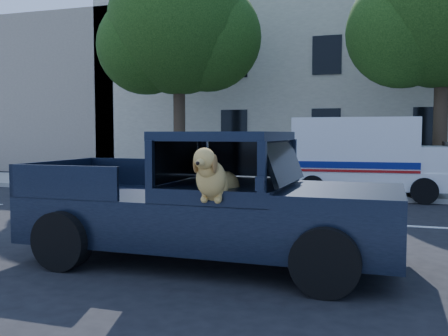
# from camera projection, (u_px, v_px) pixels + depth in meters

# --- Properties ---
(ground) EXTENTS (120.00, 120.00, 0.00)m
(ground) POSITION_uv_depth(u_px,v_px,m) (182.00, 250.00, 8.43)
(ground) COLOR black
(ground) RESTS_ON ground
(far_sidewalk) EXTENTS (60.00, 4.00, 0.15)m
(far_sidewalk) POSITION_uv_depth(u_px,v_px,m) (283.00, 188.00, 17.19)
(far_sidewalk) COLOR gray
(far_sidewalk) RESTS_ON ground
(lane_stripes) EXTENTS (21.60, 0.14, 0.01)m
(lane_stripes) POSITION_uv_depth(u_px,v_px,m) (323.00, 222.00, 11.08)
(lane_stripes) COLOR silver
(lane_stripes) RESTS_ON ground
(street_tree_left) EXTENTS (6.00, 5.20, 8.60)m
(street_tree_left) POSITION_uv_depth(u_px,v_px,m) (180.00, 32.00, 18.38)
(street_tree_left) COLOR #332619
(street_tree_left) RESTS_ON ground
(street_tree_mid) EXTENTS (6.00, 5.20, 8.60)m
(street_tree_mid) POSITION_uv_depth(u_px,v_px,m) (445.00, 14.00, 15.70)
(street_tree_mid) COLOR #332619
(street_tree_mid) RESTS_ON ground
(building_main) EXTENTS (26.00, 6.00, 9.00)m
(building_main) POSITION_uv_depth(u_px,v_px,m) (377.00, 78.00, 22.94)
(building_main) COLOR beige
(building_main) RESTS_ON ground
(building_left) EXTENTS (12.00, 6.00, 8.00)m
(building_left) POSITION_uv_depth(u_px,v_px,m) (46.00, 97.00, 28.33)
(building_left) COLOR tan
(building_left) RESTS_ON ground
(pickup_truck) EXTENTS (5.61, 2.90, 1.99)m
(pickup_truck) POSITION_uv_depth(u_px,v_px,m) (204.00, 218.00, 7.58)
(pickup_truck) COLOR black
(pickup_truck) RESTS_ON ground
(mail_truck) EXTENTS (4.51, 2.41, 2.43)m
(mail_truck) POSITION_uv_depth(u_px,v_px,m) (365.00, 163.00, 15.15)
(mail_truck) COLOR silver
(mail_truck) RESTS_ON ground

